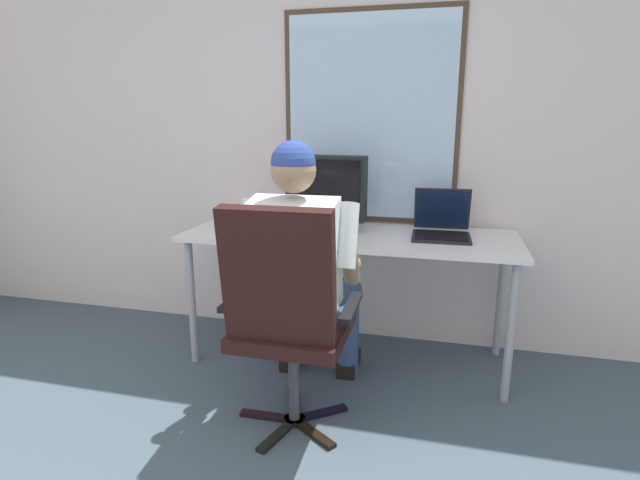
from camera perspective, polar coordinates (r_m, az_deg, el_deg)
name	(u,v)px	position (r m, az deg, el deg)	size (l,w,h in m)	color
wall_rear	(324,116)	(3.10, 0.41, 13.95)	(5.39, 0.08, 2.75)	silver
desk	(349,245)	(2.77, 3.34, -0.56)	(1.81, 0.64, 0.75)	#98989F
office_chair	(286,309)	(2.09, -3.92, -7.91)	(0.57, 0.54, 1.05)	black
person_seated	(303,273)	(2.31, -2.00, -3.77)	(0.54, 0.79, 1.28)	navy
crt_monitor	(326,191)	(2.78, 0.66, 5.67)	(0.46, 0.23, 0.42)	beige
laptop	(441,224)	(2.77, 13.69, 1.82)	(0.31, 0.33, 0.25)	black
wine_glass	(273,220)	(2.70, -5.39, 2.34)	(0.08, 0.08, 0.13)	silver
book_stack	(257,219)	(2.95, -7.24, 2.34)	(0.21, 0.15, 0.08)	#292429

